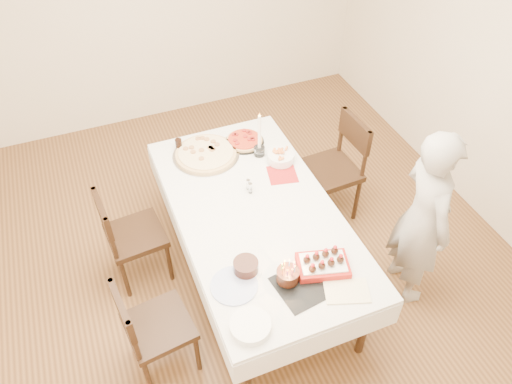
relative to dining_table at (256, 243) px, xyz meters
name	(u,v)px	position (x,y,z in m)	size (l,w,h in m)	color
floor	(247,267)	(-0.05, 0.08, -0.38)	(5.00, 5.00, 0.00)	#56361D
wall_right	(512,75)	(2.20, 0.08, 0.98)	(0.04, 5.00, 2.70)	beige
dining_table	(256,243)	(0.00, 0.00, 0.00)	(1.14, 2.14, 0.75)	silver
chair_right_savory	(329,171)	(0.87, 0.44, 0.12)	(0.51, 0.51, 1.00)	black
chair_left_savory	(136,235)	(-0.87, 0.37, 0.08)	(0.46, 0.46, 0.91)	black
chair_left_dessert	(159,326)	(-0.89, -0.48, 0.07)	(0.46, 0.46, 0.90)	black
person	(423,219)	(1.08, -0.55, 0.40)	(0.56, 0.37, 1.54)	#B7B2AC
pizza_white	(206,154)	(-0.15, 0.74, 0.40)	(0.56, 0.56, 0.04)	beige
pizza_pepperoni	(244,141)	(0.21, 0.79, 0.40)	(0.33, 0.33, 0.04)	red
red_placemat	(282,174)	(0.34, 0.29, 0.38)	(0.23, 0.23, 0.01)	#B21E1E
pasta_bowl	(281,157)	(0.40, 0.45, 0.42)	(0.22, 0.22, 0.07)	white
taper_candle	(259,135)	(0.27, 0.59, 0.58)	(0.09, 0.09, 0.42)	white
shaker_pair	(250,188)	(0.03, 0.20, 0.42)	(0.08, 0.08, 0.09)	white
cola_glass	(179,145)	(-0.33, 0.91, 0.43)	(0.06, 0.06, 0.10)	black
layer_cake	(246,267)	(-0.27, -0.49, 0.42)	(0.21, 0.21, 0.09)	black
cake_board	(302,286)	(0.02, -0.74, 0.38)	(0.32, 0.32, 0.01)	black
birthday_cake	(288,272)	(-0.04, -0.66, 0.46)	(0.15, 0.15, 0.15)	#3D1A10
strawberry_box	(323,265)	(0.21, -0.66, 0.42)	(0.34, 0.22, 0.08)	#A11912
box_lid	(347,292)	(0.27, -0.88, 0.38)	(0.28, 0.19, 0.02)	beige
plate_stack	(250,326)	(-0.40, -0.90, 0.40)	(0.25, 0.25, 0.05)	white
china_plate	(234,286)	(-0.38, -0.57, 0.38)	(0.31, 0.31, 0.01)	white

